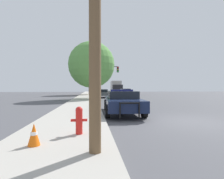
# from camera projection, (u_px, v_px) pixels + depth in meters

# --- Properties ---
(ground_plane) EXTENTS (110.00, 110.00, 0.00)m
(ground_plane) POSITION_uv_depth(u_px,v_px,m) (184.00, 121.00, 8.01)
(ground_plane) COLOR #4F4F54
(sidewalk_left) EXTENTS (3.00, 110.00, 0.13)m
(sidewalk_left) POSITION_uv_depth(u_px,v_px,m) (71.00, 122.00, 7.43)
(sidewalk_left) COLOR #ADA89E
(sidewalk_left) RESTS_ON ground_plane
(police_car) EXTENTS (2.29, 5.37, 1.42)m
(police_car) POSITION_uv_depth(u_px,v_px,m) (122.00, 101.00, 10.42)
(police_car) COLOR #141E3D
(police_car) RESTS_ON ground_plane
(fire_hydrant) EXTENTS (0.49, 0.22, 0.84)m
(fire_hydrant) POSITION_uv_depth(u_px,v_px,m) (79.00, 119.00, 5.29)
(fire_hydrant) COLOR red
(fire_hydrant) RESTS_ON sidewalk_left
(traffic_light) EXTENTS (4.39, 0.35, 4.86)m
(traffic_light) POSITION_uv_depth(u_px,v_px,m) (103.00, 74.00, 27.28)
(traffic_light) COLOR #424247
(traffic_light) RESTS_ON sidewalk_left
(car_background_oncoming) EXTENTS (2.17, 4.60, 1.33)m
(car_background_oncoming) POSITION_uv_depth(u_px,v_px,m) (125.00, 92.00, 33.28)
(car_background_oncoming) COLOR #333856
(car_background_oncoming) RESTS_ON ground_plane
(car_background_midblock) EXTENTS (2.25, 4.72, 1.27)m
(car_background_midblock) POSITION_uv_depth(u_px,v_px,m) (103.00, 93.00, 26.84)
(car_background_midblock) COLOR #474C51
(car_background_midblock) RESTS_ON ground_plane
(box_truck) EXTENTS (2.74, 6.75, 3.19)m
(box_truck) POSITION_uv_depth(u_px,v_px,m) (116.00, 87.00, 43.93)
(box_truck) COLOR black
(box_truck) RESTS_ON ground_plane
(tree_sidewalk_far) EXTENTS (6.27, 6.27, 8.22)m
(tree_sidewalk_far) POSITION_uv_depth(u_px,v_px,m) (90.00, 70.00, 36.35)
(tree_sidewalk_far) COLOR brown
(tree_sidewalk_far) RESTS_ON sidewalk_left
(tree_sidewalk_mid) EXTENTS (5.93, 5.93, 7.31)m
(tree_sidewalk_mid) POSITION_uv_depth(u_px,v_px,m) (92.00, 65.00, 22.42)
(tree_sidewalk_mid) COLOR brown
(tree_sidewalk_mid) RESTS_ON sidewalk_left
(traffic_cone) EXTENTS (0.30, 0.30, 0.54)m
(traffic_cone) POSITION_uv_depth(u_px,v_px,m) (34.00, 134.00, 4.24)
(traffic_cone) COLOR orange
(traffic_cone) RESTS_ON sidewalk_left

